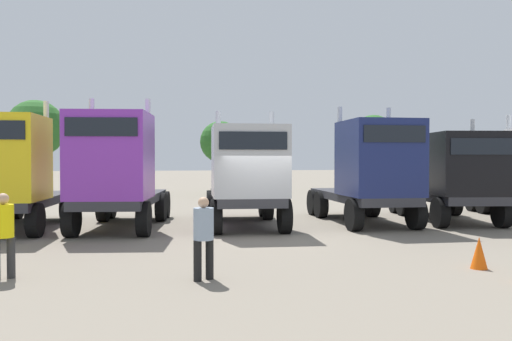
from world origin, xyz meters
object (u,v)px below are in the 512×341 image
visitor_with_camera (204,232)px  semi_truck_black (456,176)px  visitor_in_hivis (3,229)px  traffic_cone_mid (479,253)px  semi_truck_navy (372,171)px  semi_truck_yellow (10,173)px  semi_truck_silver (247,176)px  semi_truck_purple (116,171)px

visitor_with_camera → semi_truck_black: bearing=-82.1°
visitor_in_hivis → traffic_cone_mid: bearing=-125.8°
semi_truck_navy → traffic_cone_mid: bearing=-3.5°
traffic_cone_mid → semi_truck_navy: bearing=84.4°
semi_truck_yellow → traffic_cone_mid: (11.56, -7.85, -1.60)m
semi_truck_navy → semi_truck_black: semi_truck_navy is taller
traffic_cone_mid → semi_truck_silver: bearing=117.9°
semi_truck_black → semi_truck_yellow: bearing=-83.0°
semi_truck_navy → semi_truck_black: bearing=93.1°
semi_truck_navy → visitor_with_camera: (-6.69, -7.13, -1.02)m
semi_truck_purple → semi_truck_yellow: bearing=-89.3°
semi_truck_purple → semi_truck_black: bearing=97.3°
semi_truck_yellow → semi_truck_silver: semi_truck_yellow is taller
visitor_with_camera → semi_truck_yellow: bearing=8.1°
semi_truck_purple → semi_truck_silver: semi_truck_purple is taller
semi_truck_yellow → semi_truck_silver: 7.73m
semi_truck_navy → traffic_cone_mid: semi_truck_navy is taller
semi_truck_navy → visitor_with_camera: bearing=-41.1°
semi_truck_yellow → visitor_in_hivis: bearing=17.3°
semi_truck_silver → semi_truck_navy: semi_truck_navy is taller
semi_truck_black → traffic_cone_mid: semi_truck_black is taller
semi_truck_purple → semi_truck_silver: bearing=96.1°
visitor_with_camera → traffic_cone_mid: (5.98, -0.10, -0.60)m
semi_truck_black → traffic_cone_mid: size_ratio=9.49×
visitor_with_camera → traffic_cone_mid: visitor_with_camera is taller
visitor_in_hivis → visitor_with_camera: 3.99m
semi_truck_yellow → semi_truck_silver: size_ratio=1.03×
semi_truck_purple → semi_truck_black: semi_truck_purple is taller
semi_truck_silver → visitor_in_hivis: size_ratio=3.70×
semi_truck_yellow → semi_truck_purple: 3.38m
semi_truck_silver → semi_truck_navy: size_ratio=0.99×
semi_truck_navy → visitor_in_hivis: size_ratio=3.74×
semi_truck_purple → semi_truck_silver: size_ratio=1.05×
visitor_with_camera → semi_truck_navy: bearing=-70.8°
semi_truck_navy → semi_truck_purple: bearing=-89.2°
semi_truck_purple → semi_truck_black: size_ratio=1.00×
semi_truck_yellow → traffic_cone_mid: bearing=59.4°
semi_truck_navy → visitor_in_hivis: 12.35m
semi_truck_black → visitor_in_hivis: bearing=-56.5°
semi_truck_black → traffic_cone_mid: 8.46m
semi_truck_silver → semi_truck_black: (7.92, -0.00, -0.05)m
semi_truck_silver → visitor_with_camera: bearing=-12.5°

